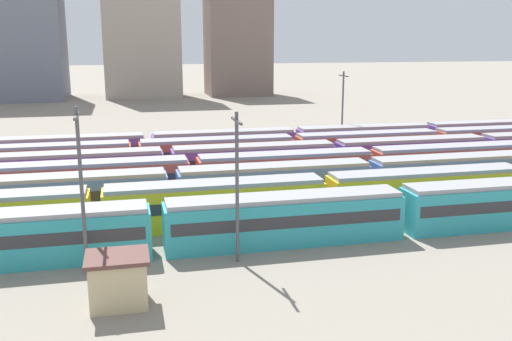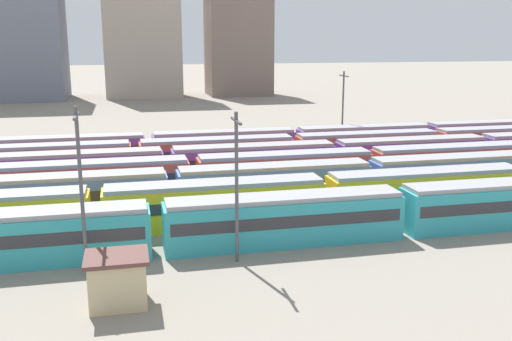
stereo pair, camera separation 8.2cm
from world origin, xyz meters
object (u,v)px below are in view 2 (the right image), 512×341
object	(u,v)px
train_track_2	(369,178)
catenary_pole_2	(237,181)
train_track_5	(294,150)
catenary_pole_1	(343,107)
train_track_6	(363,139)
train_track_0	(285,219)
train_track_1	(426,190)
signal_hut	(118,280)
train_track_4	(411,153)
catenary_pole_0	(81,184)
train_track_3	(451,162)

from	to	relation	value
train_track_2	catenary_pole_2	bearing A→B (deg)	-139.78
train_track_5	catenary_pole_1	world-z (taller)	catenary_pole_1
train_track_2	train_track_6	xyz separation A→B (m)	(8.29, 20.80, 0.00)
catenary_pole_2	train_track_6	bearing A→B (deg)	54.92
train_track_0	train_track_1	world-z (taller)	same
train_track_0	signal_hut	world-z (taller)	train_track_0
train_track_4	catenary_pole_1	bearing A→B (deg)	104.36
catenary_pole_0	signal_hut	xyz separation A→B (m)	(2.06, -5.01, -4.51)
catenary_pole_1	signal_hut	xyz separation A→B (m)	(-29.91, -41.89, -4.39)
train_track_2	catenary_pole_0	xyz separation A→B (m)	(-25.59, -13.14, 4.16)
catenary_pole_2	train_track_3	bearing A→B (deg)	33.74
train_track_3	signal_hut	world-z (taller)	train_track_3
train_track_0	train_track_1	size ratio (longest dim) A/B	0.60
train_track_4	train_track_6	size ratio (longest dim) A/B	1.00
train_track_0	catenary_pole_1	world-z (taller)	catenary_pole_1
train_track_3	catenary_pole_0	bearing A→B (deg)	-153.95
catenary_pole_0	train_track_1	bearing A→B (deg)	15.47
train_track_4	signal_hut	size ratio (longest dim) A/B	26.00
catenary_pole_2	signal_hut	bearing A→B (deg)	-148.00
signal_hut	catenary_pole_2	bearing A→B (deg)	32.00
catenary_pole_0	signal_hut	distance (m)	7.04
train_track_5	signal_hut	world-z (taller)	train_track_5
train_track_6	train_track_2	bearing A→B (deg)	-111.73
train_track_6	signal_hut	distance (m)	50.29
train_track_3	train_track_4	xyz separation A→B (m)	(-2.13, 5.20, 0.00)
train_track_3	train_track_2	bearing A→B (deg)	-156.45
train_track_1	catenary_pole_0	size ratio (longest dim) A/B	8.51
catenary_pole_1	catenary_pole_2	world-z (taller)	catenary_pole_1
train_track_5	signal_hut	size ratio (longest dim) A/B	20.75
train_track_4	train_track_5	size ratio (longest dim) A/B	1.25
train_track_0	signal_hut	xyz separation A→B (m)	(-12.12, -7.74, -0.35)
train_track_5	catenary_pole_0	size ratio (longest dim) A/B	6.79
train_track_4	train_track_1	bearing A→B (deg)	-113.26
catenary_pole_1	signal_hut	size ratio (longest dim) A/B	2.99
train_track_2	catenary_pole_0	size ratio (longest dim) A/B	6.79
train_track_4	signal_hut	world-z (taller)	train_track_4
train_track_4	signal_hut	bearing A→B (deg)	-139.43
train_track_3	catenary_pole_2	distance (m)	33.30
train_track_2	signal_hut	xyz separation A→B (m)	(-23.53, -18.14, -0.35)
train_track_1	catenary_pole_1	xyz separation A→B (m)	(3.29, 28.95, 4.04)
train_track_4	train_track_5	bearing A→B (deg)	157.74
catenary_pole_1	train_track_6	bearing A→B (deg)	-57.11
train_track_3	catenary_pole_2	bearing A→B (deg)	-146.26
catenary_pole_2	signal_hut	distance (m)	10.28
train_track_3	train_track_4	distance (m)	5.62
train_track_3	train_track_6	size ratio (longest dim) A/B	1.00
train_track_3	catenary_pole_0	distance (m)	41.97
train_track_3	train_track_4	size ratio (longest dim) A/B	1.00
catenary_pole_2	train_track_2	bearing A→B (deg)	40.22
catenary_pole_2	train_track_0	bearing A→B (deg)	33.65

